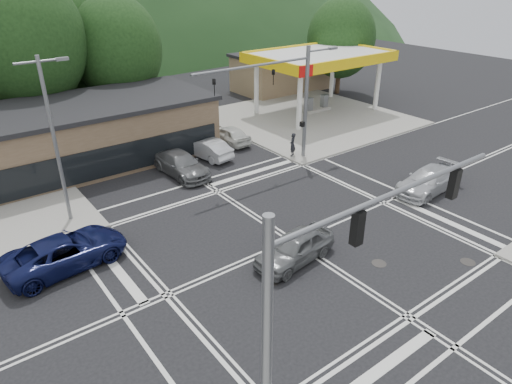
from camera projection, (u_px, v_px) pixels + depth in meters
ground at (292, 241)px, 23.58m from camera, size 120.00×120.00×0.00m
sidewalk_ne at (308, 118)px, 42.34m from camera, size 16.00×16.00×0.15m
gas_station_canopy at (319, 59)px, 41.91m from camera, size 12.32×8.34×5.75m
convenience_store at (281, 73)px, 51.37m from camera, size 10.00×6.00×3.80m
commercial_row at (36, 145)px, 30.53m from camera, size 24.00×8.00×4.00m
tree_n_b at (24, 40)px, 34.02m from camera, size 9.00×9.00×12.98m
tree_n_c at (117, 49)px, 38.37m from camera, size 7.60×7.60×10.87m
tree_n_e at (64, 38)px, 39.33m from camera, size 8.40×8.40×11.98m
tree_ne at (341, 38)px, 48.19m from camera, size 7.20×7.20×9.99m
streetlight_nw at (55, 135)px, 23.21m from camera, size 2.50×0.25×9.00m
signal_mast_ne at (293, 92)px, 30.91m from camera, size 11.65×0.30×8.00m
signal_mast_sw at (321, 290)px, 11.99m from camera, size 9.14×0.28×8.00m
car_blue_west at (66, 252)px, 21.30m from camera, size 5.87×3.13×1.57m
car_grey_center at (295, 247)px, 21.68m from camera, size 4.63×2.36×1.51m
car_silver_east at (428, 180)px, 28.43m from camera, size 5.24×2.37×1.49m
car_queue_a at (207, 148)px, 33.50m from camera, size 2.24×4.55×1.44m
car_queue_b at (229, 135)px, 36.23m from camera, size 1.86×4.26×1.43m
car_northbound at (181, 164)px, 30.76m from camera, size 2.35×5.26×1.50m
pedestrian at (293, 145)px, 33.34m from camera, size 0.76×0.69×1.75m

